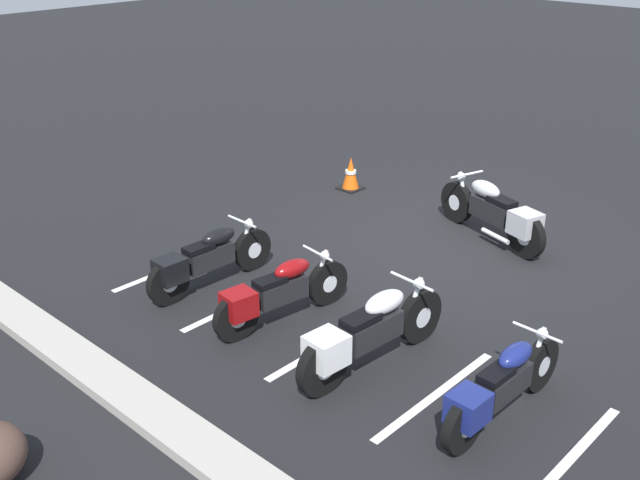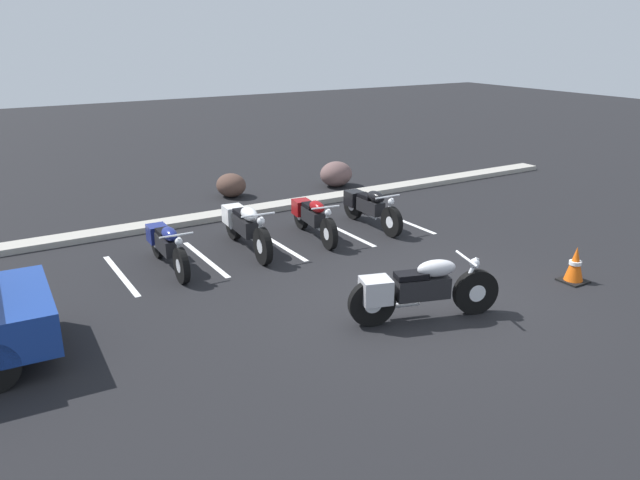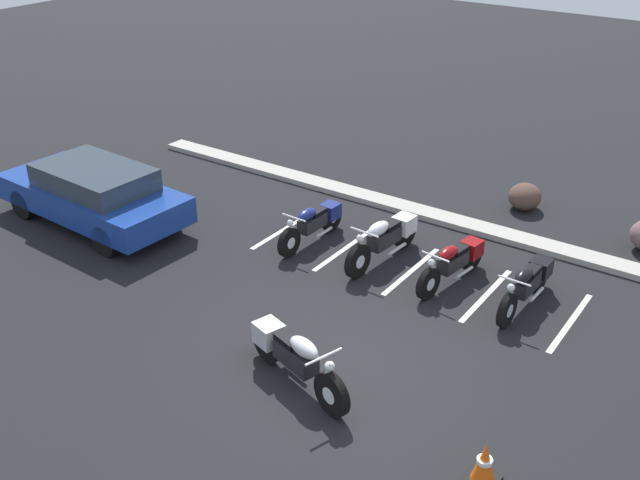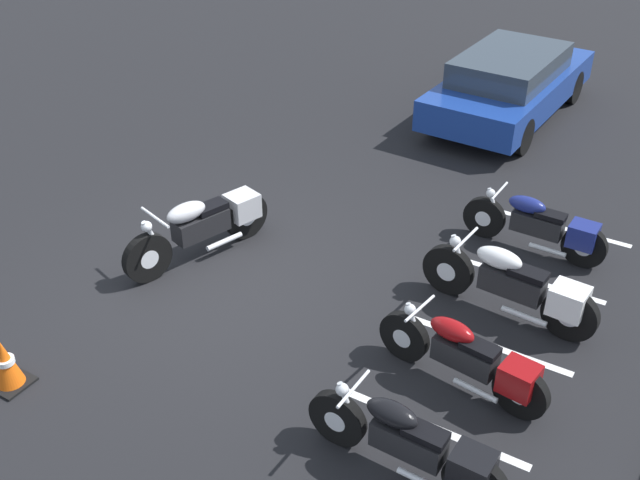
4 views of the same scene
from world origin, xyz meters
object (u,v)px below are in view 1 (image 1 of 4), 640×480
Objects in this scene: parked_bike_0 at (500,387)px; parked_bike_2 at (277,293)px; motorcycle_silver_featured at (496,212)px; parked_bike_3 at (205,259)px; traffic_cone at (351,174)px; parked_bike_1 at (367,333)px.

parked_bike_2 is at bearing 94.56° from parked_bike_0.
parked_bike_3 is at bearing 80.34° from motorcycle_silver_featured.
parked_bike_2 is 3.33× the size of traffic_cone.
parked_bike_2 is at bearing 120.17° from traffic_cone.
parked_bike_0 is 0.90× the size of parked_bike_1.
parked_bike_1 is 1.45m from parked_bike_2.
parked_bike_0 is 1.00× the size of parked_bike_2.
motorcycle_silver_featured reaches higher than parked_bike_3.
motorcycle_silver_featured is 4.52m from parked_bike_0.
traffic_cone is (3.12, -0.24, -0.19)m from motorcycle_silver_featured.
motorcycle_silver_featured reaches higher than traffic_cone.
motorcycle_silver_featured reaches higher than parked_bike_1.
parked_bike_0 is (-2.36, 3.86, -0.05)m from motorcycle_silver_featured.
parked_bike_0 is 0.98× the size of parked_bike_3.
motorcycle_silver_featured is at bearing 33.10° from parked_bike_0.
traffic_cone is (5.47, -4.09, -0.14)m from parked_bike_0.
parked_bike_2 is at bearing 97.92° from motorcycle_silver_featured.
parked_bike_1 is 3.70× the size of traffic_cone.
motorcycle_silver_featured is 1.09× the size of parked_bike_2.
parked_bike_1 is 1.09× the size of parked_bike_3.
motorcycle_silver_featured reaches higher than parked_bike_0.
parked_bike_2 reaches higher than parked_bike_0.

